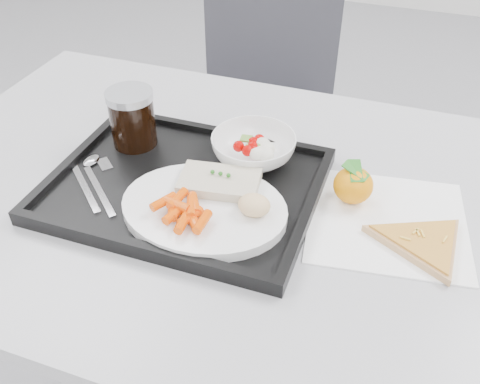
{
  "coord_description": "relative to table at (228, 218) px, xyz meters",
  "views": [
    {
      "loc": [
        0.26,
        -0.38,
        1.33
      ],
      "look_at": [
        0.03,
        0.28,
        0.77
      ],
      "focal_mm": 40.0,
      "sensor_mm": 36.0,
      "label": 1
    }
  ],
  "objects": [
    {
      "name": "salad_contents",
      "position": [
        0.03,
        0.07,
        0.12
      ],
      "size": [
        0.08,
        0.06,
        0.02
      ],
      "color": "#A70200",
      "rests_on": "salad_bowl"
    },
    {
      "name": "dinner_plate",
      "position": [
        -0.01,
        -0.09,
        0.09
      ],
      "size": [
        0.27,
        0.27,
        0.02
      ],
      "color": "white",
      "rests_on": "tray"
    },
    {
      "name": "napkin",
      "position": [
        0.27,
        0.01,
        0.07
      ],
      "size": [
        0.28,
        0.27,
        0.0
      ],
      "color": "white",
      "rests_on": "table"
    },
    {
      "name": "table",
      "position": [
        0.0,
        0.0,
        0.0
      ],
      "size": [
        1.2,
        0.8,
        0.75
      ],
      "color": "#B7B7B9",
      "rests_on": "ground"
    },
    {
      "name": "carrot_pile",
      "position": [
        -0.02,
        -0.12,
        0.11
      ],
      "size": [
        0.1,
        0.09,
        0.02
      ],
      "color": "#EE4D04",
      "rests_on": "dinner_plate"
    },
    {
      "name": "chair",
      "position": [
        -0.18,
        0.77,
        -0.15
      ],
      "size": [
        0.52,
        0.53,
        0.93
      ],
      "color": "#33333A",
      "rests_on": "ground"
    },
    {
      "name": "fish_fillet",
      "position": [
        -0.0,
        -0.03,
        0.11
      ],
      "size": [
        0.14,
        0.1,
        0.03
      ],
      "color": "beige",
      "rests_on": "dinner_plate"
    },
    {
      "name": "salad_bowl",
      "position": [
        0.02,
        0.08,
        0.11
      ],
      "size": [
        0.15,
        0.15,
        0.05
      ],
      "color": "white",
      "rests_on": "tray"
    },
    {
      "name": "cola_glass",
      "position": [
        -0.21,
        0.06,
        0.14
      ],
      "size": [
        0.09,
        0.09,
        0.11
      ],
      "color": "black",
      "rests_on": "tray"
    },
    {
      "name": "cutlery",
      "position": [
        -0.22,
        -0.07,
        0.08
      ],
      "size": [
        0.15,
        0.15,
        0.01
      ],
      "color": "silver",
      "rests_on": "tray"
    },
    {
      "name": "tangerine",
      "position": [
        0.21,
        0.04,
        0.1
      ],
      "size": [
        0.07,
        0.07,
        0.07
      ],
      "color": "orange",
      "rests_on": "napkin"
    },
    {
      "name": "pizza_slice",
      "position": [
        0.33,
        -0.03,
        0.08
      ],
      "size": [
        0.19,
        0.19,
        0.02
      ],
      "color": "tan",
      "rests_on": "napkin"
    },
    {
      "name": "tray",
      "position": [
        -0.07,
        -0.03,
        0.08
      ],
      "size": [
        0.45,
        0.35,
        0.03
      ],
      "color": "black",
      "rests_on": "table"
    },
    {
      "name": "bread_roll",
      "position": [
        0.07,
        -0.08,
        0.12
      ],
      "size": [
        0.06,
        0.05,
        0.03
      ],
      "color": "#E0C189",
      "rests_on": "dinner_plate"
    }
  ]
}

